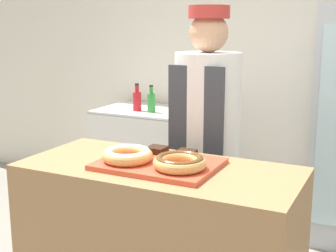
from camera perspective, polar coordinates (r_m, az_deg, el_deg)
name	(u,v)px	position (r m, az deg, el deg)	size (l,w,h in m)	color
wall_back	(271,58)	(4.18, 12.48, 8.05)	(8.00, 0.06, 2.70)	silver
serving_tray	(159,164)	(2.26, -1.12, -4.64)	(0.56, 0.42, 0.02)	#D84C33
donut_light_glaze	(128,154)	(2.27, -4.96, -3.47)	(0.25, 0.25, 0.06)	tan
donut_chocolate_glaze	(180,162)	(2.14, 1.44, -4.37)	(0.25, 0.25, 0.06)	tan
brownie_back_left	(157,150)	(2.41, -1.35, -2.91)	(0.09, 0.09, 0.03)	black
brownie_back_right	(186,153)	(2.34, 2.20, -3.36)	(0.09, 0.09, 0.03)	black
baker_person	(206,145)	(2.86, 4.70, -2.33)	(0.40, 0.40, 1.74)	#4C4C51
chest_freezer	(156,157)	(4.31, -1.51, -3.77)	(1.02, 0.66, 0.89)	silver
bottle_green	(151,102)	(4.08, -2.05, 2.97)	(0.07, 0.07, 0.24)	#2D8C38
bottle_red	(137,100)	(4.16, -3.79, 3.16)	(0.08, 0.08, 0.24)	red
bottle_amber	(186,97)	(4.26, 2.16, 3.59)	(0.06, 0.06, 0.28)	#99661E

